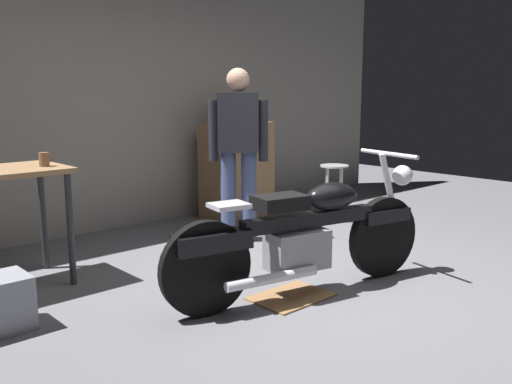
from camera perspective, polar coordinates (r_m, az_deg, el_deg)
The scene contains 8 objects.
ground_plane at distance 4.26m, azimuth 7.05°, elevation -9.81°, with size 12.00×12.00×0.00m, color slate.
back_wall at distance 6.19m, azimuth -13.07°, elevation 10.91°, with size 8.00×0.12×3.10m, color gray.
motorcycle at distance 4.02m, azimuth 5.07°, elevation -4.26°, with size 2.16×0.75×1.00m.
person_standing at distance 5.38m, azimuth -1.82°, elevation 4.62°, with size 0.44×0.42×1.67m.
shop_stool at distance 6.31m, azimuth 8.00°, elevation 1.47°, with size 0.32×0.32×0.64m.
wooden_dresser at distance 6.48m, azimuth -1.97°, elevation 2.25°, with size 0.80×0.47×1.10m.
drip_tray at distance 4.07m, azimuth 3.62°, elevation -10.62°, with size 0.56×0.40×0.01m, color olive.
mug_brown_stoneware at distance 4.46m, azimuth -20.81°, elevation 3.14°, with size 0.11×0.07×0.11m.
Camera 1 is at (-3.06, -2.58, 1.46)m, focal length 39.14 mm.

